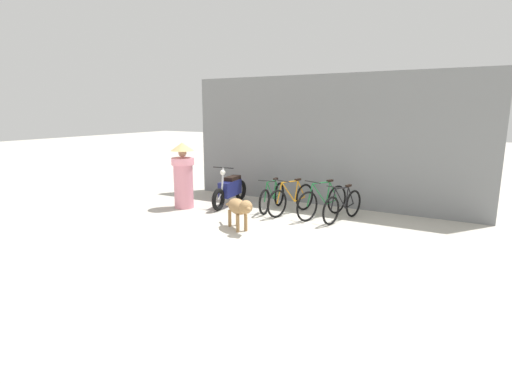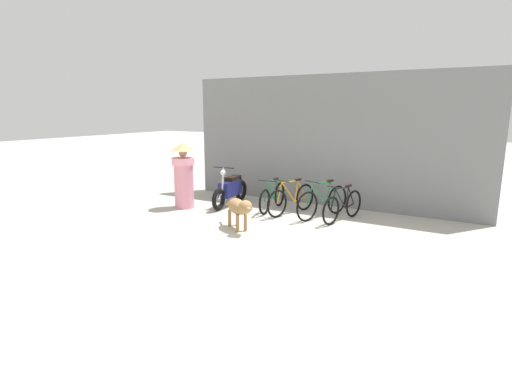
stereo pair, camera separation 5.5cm
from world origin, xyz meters
name	(u,v)px [view 2 (the right image)]	position (x,y,z in m)	size (l,w,h in m)	color
ground_plane	(266,238)	(0.00, 0.00, 0.00)	(60.00, 60.00, 0.00)	#B7B2A5
shop_wall_back	(328,141)	(0.00, 3.35, 1.70)	(7.93, 0.20, 3.39)	slate
bicycle_0	(272,197)	(-0.96, 2.08, 0.34)	(0.46, 1.61, 0.82)	black
bicycle_1	(292,199)	(-0.38, 2.00, 0.36)	(0.58, 1.66, 0.88)	black
bicycle_2	(323,202)	(0.40, 2.06, 0.37)	(0.66, 1.70, 0.91)	black
bicycle_3	(343,206)	(0.90, 2.00, 0.35)	(0.52, 1.57, 0.84)	black
motorcycle	(230,190)	(-2.17, 2.00, 0.42)	(0.58, 1.86, 1.07)	black
stray_dog	(239,207)	(-0.78, 0.23, 0.49)	(1.11, 0.85, 0.72)	#997247
person_in_robes	(184,174)	(-3.07, 1.19, 0.89)	(0.81, 0.81, 1.69)	pink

